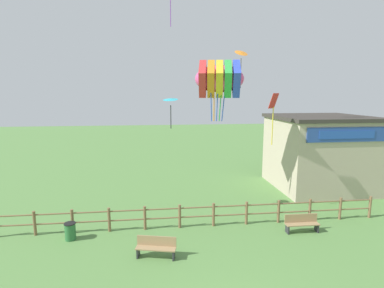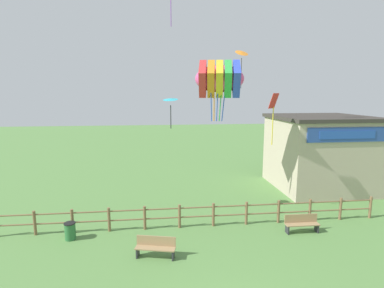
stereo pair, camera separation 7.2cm
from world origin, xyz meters
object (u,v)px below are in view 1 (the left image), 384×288
Objects in this scene: kite_rainbow_parafoil at (219,79)px; seaside_building at (318,152)px; park_bench_by_building at (302,223)px; kite_orange_delta at (241,54)px; kite_cyan_delta at (171,100)px; kite_red_diamond at (273,109)px; trash_bin at (70,231)px; park_bench_near_fence at (156,247)px.

seaside_building is at bearing 20.47° from kite_rainbow_parafoil.
kite_rainbow_parafoil is (-3.39, 3.82, 7.05)m from park_bench_by_building.
kite_rainbow_parafoil is at bearing 131.61° from park_bench_by_building.
kite_orange_delta is at bearing 92.39° from park_bench_by_building.
seaside_building is 12.11m from kite_cyan_delta.
seaside_building is 8.44m from park_bench_by_building.
park_bench_by_building is at bearing -48.39° from kite_rainbow_parafoil.
kite_red_diamond reaches higher than park_bench_by_building.
trash_bin is (-15.57, -6.26, -2.20)m from seaside_building.
kite_rainbow_parafoil reaches higher than park_bench_by_building.
park_bench_near_fence is at bearing -144.58° from seaside_building.
kite_rainbow_parafoil is at bearing 155.74° from kite_red_diamond.
park_bench_near_fence is 9.56m from kite_rainbow_parafoil.
trash_bin is 0.49× the size of kite_cyan_delta.
park_bench_near_fence is 9.32m from kite_red_diamond.
park_bench_near_fence is 4.43m from trash_bin.
park_bench_by_building is at bearing -23.27° from kite_cyan_delta.
kite_orange_delta reaches higher than park_bench_near_fence.
kite_rainbow_parafoil is 3.43m from kite_red_diamond.
kite_cyan_delta is (-5.54, 0.08, 0.48)m from kite_red_diamond.
park_bench_near_fence is at bearing -27.01° from trash_bin.
trash_bin is 11.89m from kite_red_diamond.
kite_rainbow_parafoil is at bearing 22.29° from kite_cyan_delta.
kite_cyan_delta is (-10.75, -4.12, 3.74)m from seaside_building.
kite_orange_delta reaches higher than kite_red_diamond.
trash_bin is 0.29× the size of kite_red_diamond.
kite_red_diamond reaches higher than kite_cyan_delta.
park_bench_by_building reaches higher than trash_bin.
kite_cyan_delta is (-2.81, -1.15, -1.17)m from kite_rainbow_parafoil.
kite_cyan_delta is at bearing -128.43° from kite_orange_delta.
trash_bin is at bearing 152.99° from park_bench_near_fence.
seaside_building is 3.81× the size of park_bench_by_building.
kite_cyan_delta is (0.87, 4.15, 5.88)m from park_bench_near_fence.
kite_cyan_delta reaches higher than park_bench_by_building.
park_bench_by_building is 1.02× the size of kite_cyan_delta.
park_bench_by_building is 0.56× the size of kite_orange_delta.
park_bench_near_fence is 0.57× the size of kite_orange_delta.
park_bench_by_building is 2.05× the size of trash_bin.
seaside_building is at bearing 56.14° from park_bench_by_building.
seaside_building is 3.72× the size of park_bench_near_fence.
seaside_building reaches higher than park_bench_by_building.
kite_red_diamond is at bearing 104.28° from park_bench_by_building.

